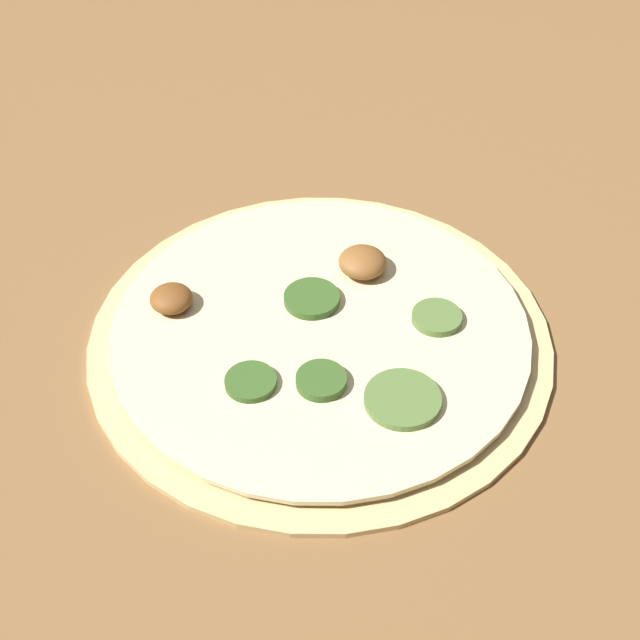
% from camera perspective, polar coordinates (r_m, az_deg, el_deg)
% --- Properties ---
extents(ground_plane, '(3.00, 3.00, 0.00)m').
position_cam_1_polar(ground_plane, '(0.64, -0.00, -1.24)').
color(ground_plane, brown).
extents(pizza, '(0.33, 0.33, 0.03)m').
position_cam_1_polar(pizza, '(0.63, 0.01, -0.78)').
color(pizza, '#D6B77A').
rests_on(pizza, ground_plane).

